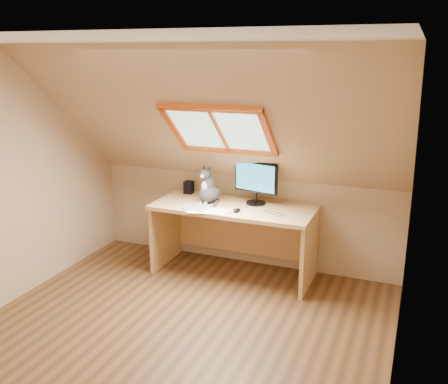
% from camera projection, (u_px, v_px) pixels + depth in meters
% --- Properties ---
extents(ground, '(3.50, 3.50, 0.00)m').
position_uv_depth(ground, '(173.00, 337.00, 4.22)').
color(ground, brown).
rests_on(ground, ground).
extents(room_shell, '(3.52, 3.52, 2.41)m').
position_uv_depth(room_shell, '(162.00, 176.00, 3.75)').
color(room_shell, tan).
rests_on(room_shell, ground).
extents(desk, '(1.70, 0.74, 0.78)m').
position_uv_depth(desk, '(236.00, 224.00, 5.36)').
color(desk, '#E2A26B').
rests_on(desk, ground).
extents(monitor, '(0.49, 0.21, 0.45)m').
position_uv_depth(monitor, '(256.00, 180.00, 5.22)').
color(monitor, black).
rests_on(monitor, desk).
extents(cat, '(0.28, 0.32, 0.41)m').
position_uv_depth(cat, '(209.00, 189.00, 5.32)').
color(cat, '#3D3836').
rests_on(cat, desk).
extents(desk_speaker, '(0.10, 0.10, 0.14)m').
position_uv_depth(desk_speaker, '(189.00, 187.00, 5.67)').
color(desk_speaker, black).
rests_on(desk_speaker, desk).
extents(graphics_tablet, '(0.29, 0.22, 0.01)m').
position_uv_depth(graphics_tablet, '(197.00, 208.00, 5.14)').
color(graphics_tablet, '#B2B2B7').
rests_on(graphics_tablet, desk).
extents(mouse, '(0.08, 0.12, 0.03)m').
position_uv_depth(mouse, '(237.00, 210.00, 5.02)').
color(mouse, black).
rests_on(mouse, desk).
extents(papers, '(0.35, 0.30, 0.01)m').
position_uv_depth(papers, '(207.00, 210.00, 5.07)').
color(papers, white).
rests_on(papers, desk).
extents(cables, '(0.51, 0.26, 0.01)m').
position_uv_depth(cables, '(264.00, 212.00, 5.00)').
color(cables, silver).
rests_on(cables, desk).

